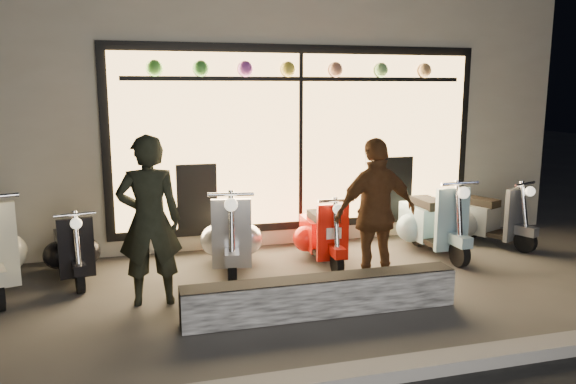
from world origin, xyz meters
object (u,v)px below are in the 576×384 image
object	(u,v)px
scooter_silver	(231,234)
graffiti_barrier	(322,296)
woman	(376,214)
scooter_red	(321,233)
man	(149,221)

from	to	relation	value
scooter_silver	graffiti_barrier	bearing A→B (deg)	-62.07
graffiti_barrier	woman	size ratio (longest dim) A/B	1.64
scooter_silver	woman	size ratio (longest dim) A/B	0.85
scooter_red	man	xyz separation A→B (m)	(-2.25, -0.98, 0.55)
scooter_silver	man	xyz separation A→B (m)	(-1.04, -1.03, 0.49)
woman	graffiti_barrier	bearing A→B (deg)	29.96
graffiti_barrier	man	bearing A→B (deg)	154.56
scooter_silver	woman	world-z (taller)	woman
scooter_red	graffiti_barrier	bearing A→B (deg)	-107.11
graffiti_barrier	woman	distance (m)	1.25
woman	scooter_silver	bearing A→B (deg)	-45.15
man	woman	world-z (taller)	man
scooter_red	man	distance (m)	2.51
man	woman	size ratio (longest dim) A/B	1.05
scooter_silver	man	size ratio (longest dim) A/B	0.81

